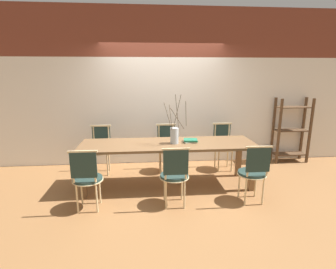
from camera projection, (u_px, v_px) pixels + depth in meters
ground_plane at (168, 185)px, 4.60m from camera, size 16.00×16.00×0.00m
wall_rear at (163, 88)px, 5.44m from camera, size 12.00×0.06×3.20m
dining_table at (168, 148)px, 4.44m from camera, size 2.95×0.85×0.77m
chair_near_leftend at (87, 177)px, 3.67m from camera, size 0.43×0.43×0.93m
chair_near_left at (175, 174)px, 3.78m from camera, size 0.43×0.43×0.93m
chair_near_center at (253, 171)px, 3.88m from camera, size 0.43×0.43×0.93m
chair_far_leftend at (101, 147)px, 5.07m from camera, size 0.43×0.43×0.93m
chair_far_left at (167, 146)px, 5.18m from camera, size 0.43×0.43×0.93m
chair_far_center at (223, 144)px, 5.28m from camera, size 0.43×0.43×0.93m
vase_centerpiece at (174, 135)px, 4.37m from camera, size 0.40×0.38×0.83m
book_stack at (191, 141)px, 4.47m from camera, size 0.25×0.22×0.05m
shelving_rack at (291, 131)px, 5.68m from camera, size 0.74×0.31×1.40m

